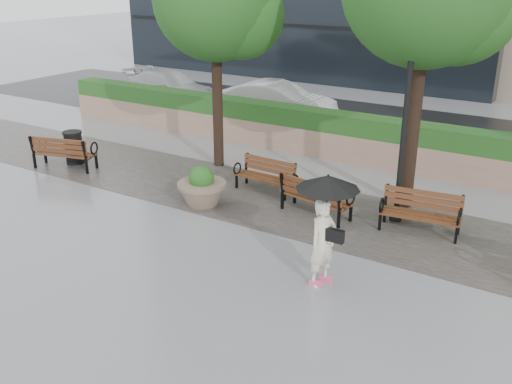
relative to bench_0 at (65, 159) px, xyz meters
The scene contains 15 objects.
ground 7.81m from the bench_0, 14.99° to the right, with size 100.00×100.00×0.00m, color gray.
cobble_strip 7.60m from the bench_0, ahead, with size 28.00×3.20×0.01m, color #383330.
hedge_wall 9.04m from the bench_0, 33.47° to the left, with size 24.00×0.80×1.35m.
asphalt_street 11.73m from the bench_0, 50.01° to the left, with size 40.00×7.00×0.00m, color black.
bench_0 is the anchor object (origin of this frame).
bench_1 5.86m from the bench_0, 14.08° to the left, with size 1.57×0.70×0.82m.
bench_2 7.45m from the bench_0, ahead, with size 1.75×0.95×0.89m.
bench_3 9.75m from the bench_0, ahead, with size 1.72×0.86×0.88m.
planter_left 4.84m from the bench_0, ahead, with size 1.15×1.15×0.97m.
trash_bin 0.50m from the bench_0, 105.50° to the left, with size 0.54×0.54×0.90m, color black.
lamppost 9.34m from the bench_0, ahead, with size 0.28×0.28×4.48m.
tree_0 6.09m from the bench_0, 35.52° to the left, with size 3.35×3.23×6.16m.
car_left 8.82m from the bench_0, 110.51° to the left, with size 1.78×4.38×1.27m, color silver.
car_right 8.16m from the bench_0, 73.09° to the left, with size 1.51×4.33×1.43m, color silver.
pedestrian 9.10m from the bench_0, 11.88° to the right, with size 1.11×1.11×2.03m.
Camera 1 is at (5.02, -8.05, 5.25)m, focal length 40.00 mm.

